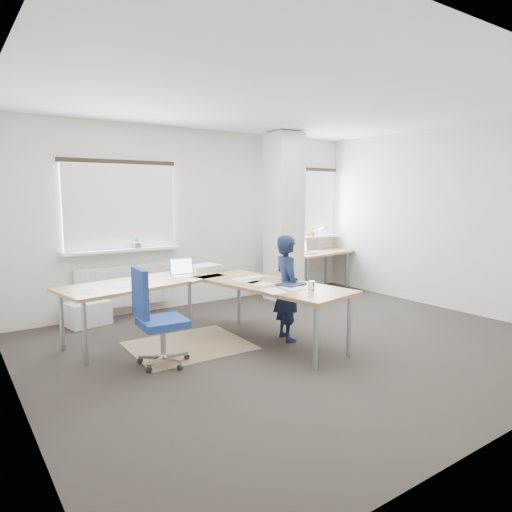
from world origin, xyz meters
TOP-DOWN VIEW (x-y plane):
  - ground at (0.00, 0.00)m, footprint 6.00×6.00m
  - room_shell at (0.18, 0.45)m, footprint 6.04×5.04m
  - floor_mat at (-1.14, 0.66)m, footprint 1.36×1.16m
  - white_crate at (-1.88, 2.25)m, footprint 0.61×0.48m
  - desk_main at (-0.81, 0.73)m, footprint 2.82×2.63m
  - desk_side at (2.25, 2.15)m, footprint 1.50×0.93m
  - task_chair at (-1.67, 0.28)m, footprint 0.57×0.56m
  - person at (-0.03, 0.20)m, footprint 0.42×0.54m

SIDE VIEW (x-z plane):
  - ground at x=0.00m, z-range 0.00..0.00m
  - floor_mat at x=-1.14m, z-range 0.00..0.01m
  - white_crate at x=-1.88m, z-range 0.00..0.33m
  - task_chair at x=-1.67m, z-range -0.23..0.82m
  - person at x=-0.03m, z-range 0.00..1.30m
  - desk_side at x=2.25m, z-range 0.08..1.29m
  - desk_main at x=-0.81m, z-range 0.21..1.17m
  - room_shell at x=0.18m, z-range 0.34..3.16m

